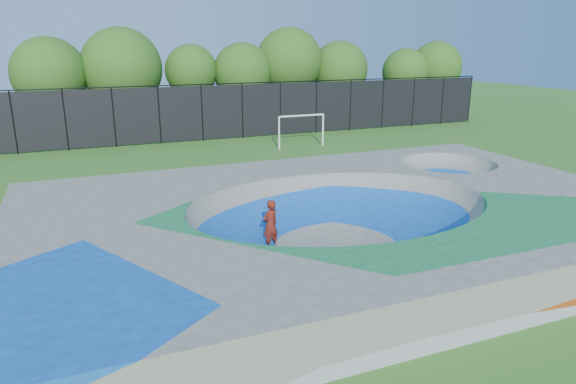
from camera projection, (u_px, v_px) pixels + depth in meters
The scene contains 7 objects.
ground at pixel (339, 241), 18.42m from camera, with size 120.00×120.00×0.00m, color #2F651C.
skate_deck at pixel (340, 221), 18.21m from camera, with size 22.00×14.00×1.50m, color gray.
skater at pixel (270, 225), 17.42m from camera, with size 0.65×0.42×1.78m, color red.
skateboard at pixel (271, 249), 17.66m from camera, with size 0.78×0.22×0.05m, color black.
soccer_goal at pixel (301, 125), 34.34m from camera, with size 3.33×0.12×2.20m.
fence at pixel (202, 112), 36.47m from camera, with size 48.09×0.09×4.04m.
treeline at pixel (195, 69), 40.41m from camera, with size 52.04×7.38×8.12m.
Camera 1 is at (-8.24, -15.19, 6.87)m, focal length 32.00 mm.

